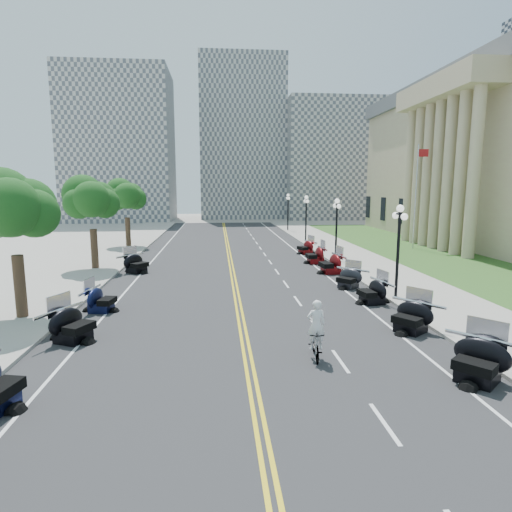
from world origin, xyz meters
name	(u,v)px	position (x,y,z in m)	size (l,w,h in m)	color
ground	(242,327)	(0.00, 0.00, 0.00)	(160.00, 160.00, 0.00)	gray
road	(233,278)	(0.00, 10.00, 0.00)	(16.00, 90.00, 0.01)	#333335
centerline_yellow_a	(232,278)	(-0.12, 10.00, 0.01)	(0.12, 90.00, 0.00)	yellow
centerline_yellow_b	(235,278)	(0.12, 10.00, 0.01)	(0.12, 90.00, 0.00)	yellow
edge_line_north	(328,277)	(6.40, 10.00, 0.01)	(0.12, 90.00, 0.00)	white
edge_line_south	(135,280)	(-6.40, 10.00, 0.01)	(0.12, 90.00, 0.00)	white
lane_dash_4	(384,423)	(3.20, -8.00, 0.01)	(0.12, 2.00, 0.00)	white
lane_dash_5	(340,361)	(3.20, -4.00, 0.01)	(0.12, 2.00, 0.00)	white
lane_dash_6	(315,325)	(3.20, 0.00, 0.01)	(0.12, 2.00, 0.00)	white
lane_dash_7	(298,301)	(3.20, 4.00, 0.01)	(0.12, 2.00, 0.00)	white
lane_dash_8	(286,284)	(3.20, 8.00, 0.01)	(0.12, 2.00, 0.00)	white
lane_dash_9	(277,272)	(3.20, 12.00, 0.01)	(0.12, 2.00, 0.00)	white
lane_dash_10	(270,262)	(3.20, 16.00, 0.01)	(0.12, 2.00, 0.00)	white
lane_dash_11	(265,254)	(3.20, 20.00, 0.01)	(0.12, 2.00, 0.00)	white
lane_dash_12	(260,248)	(3.20, 24.00, 0.01)	(0.12, 2.00, 0.00)	white
lane_dash_13	(257,243)	(3.20, 28.00, 0.01)	(0.12, 2.00, 0.00)	white
lane_dash_14	(254,239)	(3.20, 32.00, 0.01)	(0.12, 2.00, 0.00)	white
lane_dash_15	(251,235)	(3.20, 36.00, 0.01)	(0.12, 2.00, 0.00)	white
lane_dash_16	(249,232)	(3.20, 40.00, 0.01)	(0.12, 2.00, 0.00)	white
lane_dash_17	(247,229)	(3.20, 44.00, 0.01)	(0.12, 2.00, 0.00)	white
lane_dash_18	(245,226)	(3.20, 48.00, 0.01)	(0.12, 2.00, 0.00)	white
lane_dash_19	(243,224)	(3.20, 52.00, 0.01)	(0.12, 2.00, 0.00)	white
sidewalk_north	(386,275)	(10.50, 10.00, 0.07)	(5.00, 90.00, 0.15)	#9E9991
sidewalk_south	(70,281)	(-10.50, 10.00, 0.07)	(5.00, 90.00, 0.15)	#9E9991
lawn	(428,255)	(17.50, 18.00, 0.05)	(9.00, 60.00, 0.10)	#356023
distant_block_a	(120,147)	(-18.00, 62.00, 13.00)	(18.00, 14.00, 26.00)	gray
distant_block_b	(242,140)	(4.00, 68.00, 15.00)	(16.00, 12.00, 30.00)	gray
distant_block_c	(336,161)	(22.00, 65.00, 11.00)	(20.00, 14.00, 22.00)	gray
street_lamp_2	(398,252)	(8.60, 4.00, 2.60)	(0.50, 1.20, 4.90)	black
street_lamp_3	(336,230)	(8.60, 16.00, 2.60)	(0.50, 1.20, 4.90)	black
street_lamp_4	(306,219)	(8.60, 28.00, 2.60)	(0.50, 1.20, 4.90)	black
street_lamp_5	(288,212)	(8.60, 40.00, 2.60)	(0.50, 1.20, 4.90)	black
flagpole	(416,198)	(18.00, 22.00, 5.00)	(1.10, 0.20, 10.00)	silver
tree_2	(14,216)	(-10.00, 2.00, 4.75)	(4.80, 4.80, 9.20)	#235619
tree_3	(92,205)	(-10.00, 14.00, 4.75)	(4.80, 4.80, 9.20)	#235619
tree_4	(126,200)	(-10.00, 26.00, 4.75)	(4.80, 4.80, 9.20)	#235619
motorcycle_n_4	(479,358)	(7.01, -5.93, 0.76)	(2.18, 2.18, 1.53)	black
motorcycle_n_5	(411,315)	(7.00, -1.27, 0.73)	(2.07, 2.07, 1.45)	black
motorcycle_n_6	(372,290)	(6.98, 3.20, 0.70)	(2.01, 2.01, 1.41)	black
motorcycle_n_7	(348,277)	(6.79, 6.70, 0.66)	(1.90, 1.90, 1.33)	black
motorcycle_n_8	(331,263)	(6.88, 11.07, 0.78)	(2.23, 2.23, 1.56)	#590A0C
motorcycle_n_9	(315,254)	(6.71, 15.11, 0.75)	(2.15, 2.15, 1.51)	#590A0C
motorcycle_n_10	(306,246)	(6.94, 20.01, 0.68)	(1.95, 1.95, 1.36)	#590A0C
motorcycle_s_5	(72,323)	(-6.74, -1.13, 0.75)	(2.15, 2.15, 1.51)	black
motorcycle_s_6	(101,298)	(-6.72, 2.95, 0.67)	(1.92, 1.92, 1.34)	black
motorcycle_s_8	(136,262)	(-6.77, 12.54, 0.75)	(2.14, 2.14, 1.50)	black
bicycle	(316,344)	(2.38, -3.68, 0.53)	(0.50, 1.76, 1.06)	#A51414
cyclist_rider	(317,305)	(2.38, -3.68, 1.96)	(0.66, 0.43, 1.80)	white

